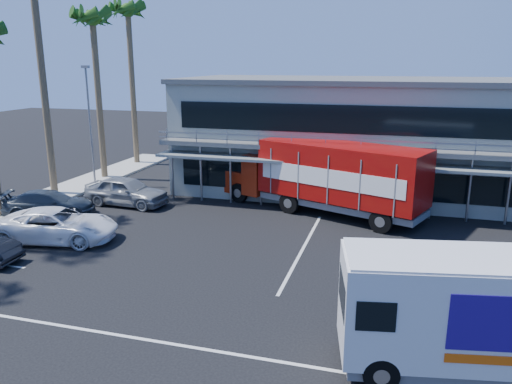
# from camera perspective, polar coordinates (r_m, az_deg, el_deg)

# --- Properties ---
(ground) EXTENTS (120.00, 120.00, 0.00)m
(ground) POSITION_cam_1_polar(r_m,az_deg,el_deg) (20.94, -1.61, -8.79)
(ground) COLOR black
(ground) RESTS_ON ground
(building) EXTENTS (22.40, 12.00, 7.30)m
(building) POSITION_cam_1_polar(r_m,az_deg,el_deg) (33.68, 11.06, 6.43)
(building) COLOR gray
(building) RESTS_ON ground
(curb_strip) EXTENTS (3.00, 32.00, 0.16)m
(curb_strip) POSITION_cam_1_polar(r_m,az_deg,el_deg) (33.06, -23.82, -1.05)
(curb_strip) COLOR #A5A399
(curb_strip) RESTS_ON ground
(palm_e) EXTENTS (2.80, 2.80, 12.25)m
(palm_e) POSITION_cam_1_polar(r_m,az_deg,el_deg) (37.50, -18.13, 17.43)
(palm_e) COLOR brown
(palm_e) RESTS_ON ground
(palm_f) EXTENTS (2.80, 2.80, 13.25)m
(palm_f) POSITION_cam_1_polar(r_m,az_deg,el_deg) (42.45, -14.38, 18.50)
(palm_f) COLOR brown
(palm_f) RESTS_ON ground
(light_pole_far) EXTENTS (0.50, 0.25, 8.09)m
(light_pole_far) POSITION_cam_1_polar(r_m,az_deg,el_deg) (35.70, -18.46, 7.78)
(light_pole_far) COLOR gray
(light_pole_far) RESTS_ON ground
(red_truck) EXTENTS (12.12, 6.92, 4.02)m
(red_truck) POSITION_cam_1_polar(r_m,az_deg,el_deg) (28.01, 8.20, 1.91)
(red_truck) COLOR maroon
(red_truck) RESTS_ON ground
(white_van) EXTENTS (7.31, 3.64, 3.41)m
(white_van) POSITION_cam_1_polar(r_m,az_deg,el_deg) (14.98, 23.48, -12.49)
(white_van) COLOR silver
(white_van) RESTS_ON ground
(parked_car_c) EXTENTS (6.04, 3.60, 1.57)m
(parked_car_c) POSITION_cam_1_polar(r_m,az_deg,el_deg) (25.64, -21.78, -3.53)
(parked_car_c) COLOR white
(parked_car_c) RESTS_ON ground
(parked_car_d) EXTENTS (5.28, 3.56, 1.42)m
(parked_car_d) POSITION_cam_1_polar(r_m,az_deg,el_deg) (29.93, -22.55, -1.23)
(parked_car_d) COLOR #323B43
(parked_car_d) RESTS_ON ground
(parked_car_e) EXTENTS (5.18, 2.37, 1.72)m
(parked_car_e) POSITION_cam_1_polar(r_m,az_deg,el_deg) (30.68, -14.59, 0.10)
(parked_car_e) COLOR gray
(parked_car_e) RESTS_ON ground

